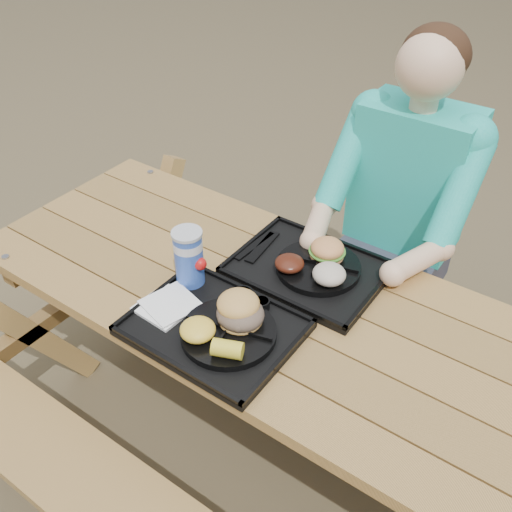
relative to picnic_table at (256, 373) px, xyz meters
The scene contains 18 objects.
ground 0.38m from the picnic_table, ahead, with size 60.00×60.00×0.00m, color #999999.
picnic_table is the anchor object (origin of this frame).
tray_near 0.44m from the picnic_table, 89.15° to the right, with size 0.45×0.35×0.02m, color black.
tray_far 0.43m from the picnic_table, 62.27° to the left, with size 0.45×0.35×0.02m, color black.
plate_near 0.46m from the picnic_table, 74.56° to the right, with size 0.26×0.26×0.02m, color black.
plate_far 0.45m from the picnic_table, 56.13° to the left, with size 0.26×0.26×0.02m, color black.
napkin_stack 0.49m from the picnic_table, 124.09° to the right, with size 0.14×0.14×0.02m, color white.
soda_cup 0.52m from the picnic_table, 150.41° to the right, with size 0.08×0.08×0.17m, color #1740AF.
condiment_bbq 0.42m from the picnic_table, 82.97° to the right, with size 0.06×0.06×0.03m, color black.
condiment_mustard 0.42m from the picnic_table, 45.98° to the right, with size 0.05×0.05×0.03m, color gold.
sandwich 0.51m from the picnic_table, 68.66° to the right, with size 0.12×0.12×0.13m, color #E1A34F, non-canonical shape.
mac_cheese 0.52m from the picnic_table, 88.48° to the right, with size 0.10×0.10×0.05m, color yellow.
corn_cob 0.53m from the picnic_table, 68.52° to the right, with size 0.08×0.08×0.05m, color yellow, non-canonical shape.
cutlery_far 0.44m from the picnic_table, 118.78° to the left, with size 0.03×0.18×0.01m, color black.
burger 0.52m from the picnic_table, 62.02° to the left, with size 0.11×0.11×0.09m, color #EA9552, non-canonical shape.
baked_beans 0.45m from the picnic_table, 63.13° to the left, with size 0.09×0.09×0.04m, color #4A1B0E.
potato_salad 0.49m from the picnic_table, 33.64° to the left, with size 0.10×0.10×0.05m, color beige.
diner 0.75m from the picnic_table, 75.09° to the left, with size 0.48×0.84×1.28m, color teal, non-canonical shape.
Camera 1 is at (0.74, -1.05, 1.88)m, focal length 40.00 mm.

